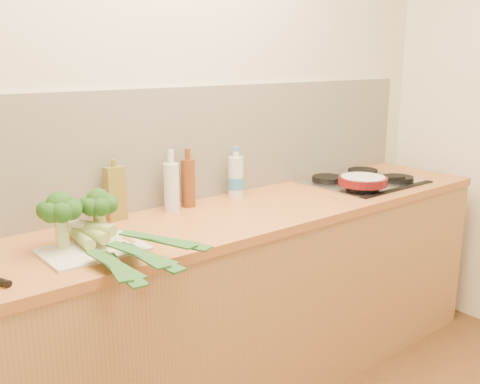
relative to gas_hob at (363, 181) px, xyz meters
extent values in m
plane|color=beige|center=(-1.02, 0.30, 0.39)|extent=(3.50, 0.00, 3.50)
cube|color=silver|center=(-1.02, 0.29, 0.26)|extent=(3.20, 0.02, 0.54)
cube|color=#B3784A|center=(-1.02, 0.00, -0.48)|extent=(3.20, 0.60, 0.86)
cube|color=#B16434|center=(-1.02, 0.00, -0.03)|extent=(3.20, 0.62, 0.04)
cube|color=silver|center=(0.00, 0.00, -0.01)|extent=(0.58, 0.50, 0.01)
cube|color=black|center=(0.00, -0.23, 0.00)|extent=(0.58, 0.04, 0.01)
cylinder|color=black|center=(-0.15, -0.12, 0.01)|extent=(0.17, 0.17, 0.03)
cylinder|color=black|center=(0.15, -0.12, 0.01)|extent=(0.17, 0.17, 0.03)
cylinder|color=black|center=(-0.15, 0.12, 0.01)|extent=(0.17, 0.17, 0.03)
cylinder|color=black|center=(0.15, 0.12, 0.01)|extent=(0.17, 0.17, 0.03)
cube|color=beige|center=(-1.59, -0.07, -0.01)|extent=(0.35, 0.26, 0.01)
cylinder|color=#A3B469|center=(-1.67, 0.01, 0.04)|extent=(0.05, 0.05, 0.10)
sphere|color=#12370F|center=(-1.67, 0.01, 0.15)|extent=(0.10, 0.10, 0.10)
sphere|color=#12370F|center=(-1.63, 0.01, 0.14)|extent=(0.07, 0.07, 0.07)
sphere|color=#12370F|center=(-1.64, 0.04, 0.14)|extent=(0.07, 0.07, 0.07)
sphere|color=#12370F|center=(-1.68, 0.05, 0.14)|extent=(0.07, 0.07, 0.07)
sphere|color=#12370F|center=(-1.71, 0.03, 0.14)|extent=(0.07, 0.07, 0.07)
sphere|color=#12370F|center=(-1.71, -0.01, 0.14)|extent=(0.07, 0.07, 0.07)
sphere|color=#12370F|center=(-1.68, -0.03, 0.14)|extent=(0.07, 0.07, 0.07)
sphere|color=#12370F|center=(-1.64, -0.03, 0.14)|extent=(0.07, 0.07, 0.07)
cylinder|color=#A3B469|center=(-1.53, 0.01, 0.04)|extent=(0.04, 0.04, 0.09)
sphere|color=#12370F|center=(-1.53, 0.01, 0.14)|extent=(0.09, 0.09, 0.09)
sphere|color=#12370F|center=(-1.48, 0.01, 0.13)|extent=(0.07, 0.07, 0.07)
sphere|color=#12370F|center=(-1.50, 0.05, 0.13)|extent=(0.07, 0.07, 0.07)
sphere|color=#12370F|center=(-1.53, 0.05, 0.13)|extent=(0.07, 0.07, 0.07)
sphere|color=#12370F|center=(-1.56, 0.03, 0.13)|extent=(0.07, 0.07, 0.07)
sphere|color=#12370F|center=(-1.56, 0.00, 0.13)|extent=(0.07, 0.07, 0.07)
sphere|color=#12370F|center=(-1.53, -0.03, 0.13)|extent=(0.07, 0.07, 0.07)
sphere|color=#12370F|center=(-1.50, -0.02, 0.13)|extent=(0.07, 0.07, 0.07)
cylinder|color=white|center=(-1.60, 0.14, 0.02)|extent=(0.05, 0.14, 0.04)
cylinder|color=#8FA552|center=(-1.61, -0.01, 0.02)|extent=(0.05, 0.17, 0.04)
cube|color=#163E17|center=(-1.63, -0.33, 0.02)|extent=(0.12, 0.30, 0.02)
cube|color=#163E17|center=(-1.63, -0.35, 0.02)|extent=(0.07, 0.34, 0.01)
cube|color=#163E17|center=(-1.63, -0.32, 0.02)|extent=(0.08, 0.28, 0.02)
cylinder|color=white|center=(-1.59, 0.11, 0.04)|extent=(0.05, 0.13, 0.04)
cylinder|color=#8FA552|center=(-1.57, -0.03, 0.04)|extent=(0.06, 0.16, 0.04)
cube|color=#163E17|center=(-1.54, -0.34, 0.04)|extent=(0.07, 0.30, 0.02)
cube|color=#163E17|center=(-1.54, -0.36, 0.04)|extent=(0.09, 0.34, 0.01)
cube|color=#163E17|center=(-1.54, -0.33, 0.04)|extent=(0.13, 0.28, 0.02)
cylinder|color=white|center=(-1.59, 0.06, 0.05)|extent=(0.07, 0.11, 0.04)
cylinder|color=#8FA552|center=(-1.55, -0.04, 0.05)|extent=(0.09, 0.13, 0.04)
cube|color=#163E17|center=(-1.44, -0.29, 0.05)|extent=(0.11, 0.30, 0.02)
cube|color=#163E17|center=(-1.44, -0.31, 0.06)|extent=(0.18, 0.33, 0.01)
cube|color=#163E17|center=(-1.45, -0.28, 0.06)|extent=(0.19, 0.26, 0.02)
cylinder|color=#530D11|center=(-0.16, -0.12, 0.04)|extent=(0.25, 0.25, 0.04)
cylinder|color=beige|center=(-0.16, -0.12, 0.07)|extent=(0.22, 0.22, 0.00)
cube|color=black|center=(0.01, -0.19, 0.04)|extent=(0.12, 0.07, 0.02)
cube|color=olive|center=(-1.35, 0.23, 0.10)|extent=(0.08, 0.05, 0.23)
cylinder|color=olive|center=(-1.35, 0.23, 0.23)|extent=(0.02, 0.02, 0.03)
cylinder|color=silver|center=(-1.09, 0.21, 0.09)|extent=(0.07, 0.07, 0.22)
cylinder|color=silver|center=(-1.09, 0.21, 0.23)|extent=(0.03, 0.03, 0.06)
cylinder|color=brown|center=(-1.00, 0.21, 0.10)|extent=(0.06, 0.06, 0.22)
cylinder|color=brown|center=(-1.00, 0.21, 0.23)|extent=(0.03, 0.03, 0.05)
cylinder|color=silver|center=(-0.73, 0.21, 0.09)|extent=(0.08, 0.08, 0.20)
cylinder|color=silver|center=(-0.73, 0.21, 0.20)|extent=(0.03, 0.03, 0.03)
cylinder|color=#3482C6|center=(-0.73, 0.21, 0.06)|extent=(0.08, 0.08, 0.06)
camera|label=1|loc=(-2.31, -1.79, 0.66)|focal=40.00mm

